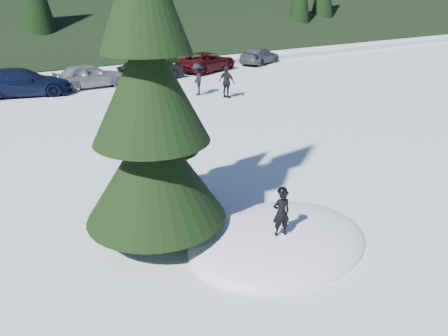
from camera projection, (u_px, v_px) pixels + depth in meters
ground at (279, 242)px, 10.17m from camera, size 200.00×200.00×0.00m
snow_mound at (279, 242)px, 10.17m from camera, size 4.48×3.52×0.96m
spruce_tall at (150, 100)px, 9.14m from camera, size 3.20×3.20×8.60m
spruce_short at (165, 131)px, 11.19m from camera, size 2.20×2.20×5.37m
child_skier at (281, 213)px, 9.37m from camera, size 0.45×0.37×1.07m
adult_0 at (164, 91)px, 21.40m from camera, size 1.09×1.08×1.78m
adult_1 at (227, 82)px, 23.63m from camera, size 0.72×1.10×1.74m
adult_2 at (197, 79)px, 24.34m from camera, size 1.04×1.29×1.75m
car_3 at (22, 82)px, 24.21m from camera, size 5.58×3.52×1.51m
car_4 at (90, 76)px, 26.25m from camera, size 4.30×1.77×1.46m
car_5 at (152, 69)px, 28.40m from camera, size 4.50×2.16×1.42m
car_6 at (207, 62)px, 31.74m from camera, size 5.45×3.81×1.38m
car_7 at (260, 56)px, 35.04m from camera, size 4.72×3.34×1.27m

